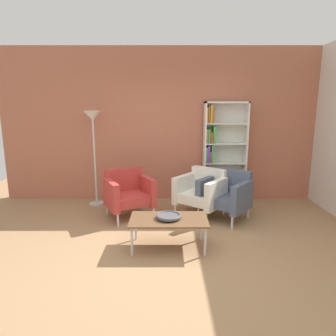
# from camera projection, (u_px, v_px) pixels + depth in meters

# --- Properties ---
(ground_plane) EXTENTS (8.32, 8.32, 0.00)m
(ground_plane) POSITION_uv_depth(u_px,v_px,m) (168.00, 258.00, 3.63)
(ground_plane) COLOR #9E7751
(brick_back_panel) EXTENTS (6.40, 0.12, 2.90)m
(brick_back_panel) POSITION_uv_depth(u_px,v_px,m) (168.00, 126.00, 5.74)
(brick_back_panel) COLOR #B2664C
(brick_back_panel) RESTS_ON ground_plane
(bookshelf_tall) EXTENTS (0.80, 0.30, 1.90)m
(bookshelf_tall) POSITION_uv_depth(u_px,v_px,m) (219.00, 153.00, 5.64)
(bookshelf_tall) COLOR silver
(bookshelf_tall) RESTS_ON ground_plane
(coffee_table_low) EXTENTS (1.00, 0.56, 0.40)m
(coffee_table_low) POSITION_uv_depth(u_px,v_px,m) (168.00, 221.00, 3.84)
(coffee_table_low) COLOR brown
(coffee_table_low) RESTS_ON ground_plane
(decorative_bowl) EXTENTS (0.32, 0.32, 0.05)m
(decorative_bowl) POSITION_uv_depth(u_px,v_px,m) (168.00, 216.00, 3.82)
(decorative_bowl) COLOR #4C4C51
(decorative_bowl) RESTS_ON coffee_table_low
(armchair_corner_red) EXTENTS (0.95, 0.94, 0.78)m
(armchair_corner_red) POSITION_uv_depth(u_px,v_px,m) (201.00, 191.00, 5.01)
(armchair_corner_red) COLOR white
(armchair_corner_red) RESTS_ON ground_plane
(armchair_by_bookshelf) EXTENTS (0.92, 0.90, 0.78)m
(armchair_by_bookshelf) POSITION_uv_depth(u_px,v_px,m) (128.00, 192.00, 4.94)
(armchair_by_bookshelf) COLOR #B73833
(armchair_by_bookshelf) RESTS_ON ground_plane
(armchair_near_window) EXTENTS (0.95, 0.94, 0.78)m
(armchair_near_window) POSITION_uv_depth(u_px,v_px,m) (225.00, 194.00, 4.86)
(armchair_near_window) COLOR #4C566B
(armchair_near_window) RESTS_ON ground_plane
(floor_lamp_torchiere) EXTENTS (0.32, 0.32, 1.74)m
(floor_lamp_torchiere) POSITION_uv_depth(u_px,v_px,m) (93.00, 127.00, 5.35)
(floor_lamp_torchiere) COLOR silver
(floor_lamp_torchiere) RESTS_ON ground_plane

